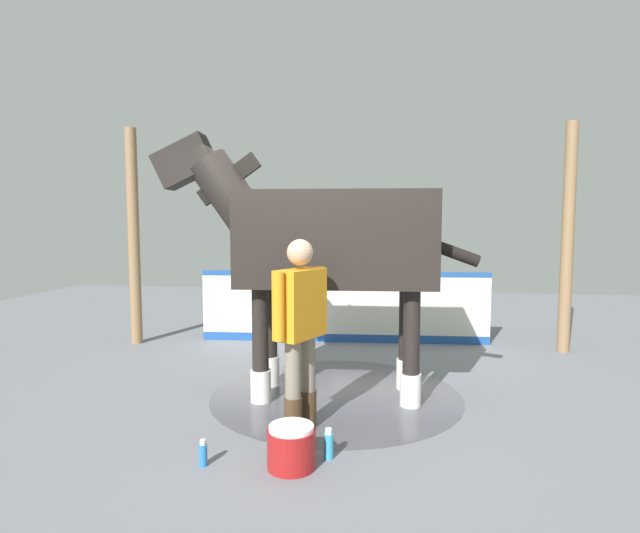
# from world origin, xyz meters

# --- Properties ---
(ground_plane) EXTENTS (16.00, 16.00, 0.02)m
(ground_plane) POSITION_xyz_m (0.00, 0.00, -0.01)
(ground_plane) COLOR slate
(wet_patch) EXTENTS (2.54, 2.54, 0.00)m
(wet_patch) POSITION_xyz_m (-0.08, 0.06, 0.00)
(wet_patch) COLOR #4C4C54
(wet_patch) RESTS_ON ground
(barrier_wall) EXTENTS (0.35, 4.18, 1.04)m
(barrier_wall) POSITION_xyz_m (-2.36, -0.09, 0.48)
(barrier_wall) COLOR silver
(barrier_wall) RESTS_ON ground
(roof_post_near) EXTENTS (0.16, 0.16, 3.07)m
(roof_post_near) POSITION_xyz_m (-1.86, -3.05, 1.53)
(roof_post_near) COLOR olive
(roof_post_near) RESTS_ON ground
(roof_post_far) EXTENTS (0.16, 0.16, 3.07)m
(roof_post_far) POSITION_xyz_m (-2.23, 2.91, 1.53)
(roof_post_far) COLOR olive
(roof_post_far) RESTS_ON ground
(horse) EXTENTS (1.04, 3.25, 2.63)m
(horse) POSITION_xyz_m (-0.07, -0.06, 1.55)
(horse) COLOR black
(horse) RESTS_ON ground
(handler) EXTENTS (0.60, 0.40, 1.62)m
(handler) POSITION_xyz_m (0.85, -0.14, 0.92)
(handler) COLOR #47331E
(handler) RESTS_ON ground
(wash_bucket) EXTENTS (0.35, 0.35, 0.31)m
(wash_bucket) POSITION_xyz_m (1.49, -0.09, 0.15)
(wash_bucket) COLOR maroon
(wash_bucket) RESTS_ON ground
(bottle_shampoo) EXTENTS (0.07, 0.07, 0.23)m
(bottle_shampoo) POSITION_xyz_m (1.31, 0.16, 0.11)
(bottle_shampoo) COLOR #3399CC
(bottle_shampoo) RESTS_ON ground
(bottle_spray) EXTENTS (0.06, 0.06, 0.19)m
(bottle_spray) POSITION_xyz_m (1.56, -0.73, 0.09)
(bottle_spray) COLOR blue
(bottle_spray) RESTS_ON ground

